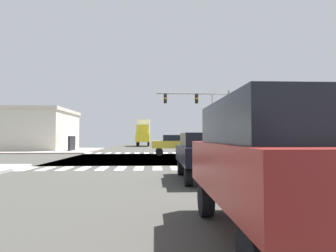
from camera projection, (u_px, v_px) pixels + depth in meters
ground at (153, 159)px, 23.01m from camera, size 90.00×90.00×0.05m
sidewalk_corner_ne at (259, 150)px, 35.60m from camera, size 12.00×12.00×0.14m
sidewalk_corner_nw at (45, 150)px, 34.40m from camera, size 12.00×12.00×0.14m
crosswalk_near at (148, 168)px, 15.72m from camera, size 13.50×2.00×0.01m
crosswalk_far at (151, 153)px, 30.29m from camera, size 13.50×2.00×0.01m
traffic_signal_mast at (201, 106)px, 31.15m from camera, size 8.01×0.55×6.79m
street_lamp at (211, 116)px, 40.80m from camera, size 1.78×0.32×7.87m
bank_building at (18, 130)px, 36.82m from camera, size 14.60×10.34×5.21m
suv_crossing_2 at (269, 157)px, 4.76m from camera, size 1.96×4.60×2.34m
box_truck_queued_1 at (143, 132)px, 52.73m from camera, size 2.40×7.20×4.85m
sedan_leading_2 at (202, 152)px, 11.55m from camera, size 1.80×4.30×1.88m
sedan_trailing_3 at (175, 143)px, 26.64m from camera, size 4.30×1.80×1.88m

